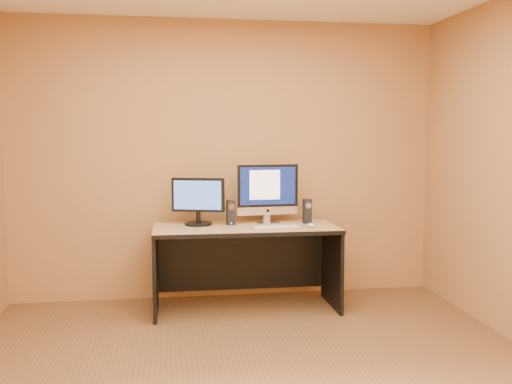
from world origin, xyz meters
TOP-DOWN VIEW (x-y plane):
  - floor at (0.00, 0.00)m, footprint 4.00×4.00m
  - walls at (0.00, 0.00)m, footprint 4.00×4.00m
  - desk at (0.12, 1.53)m, footprint 1.61×0.71m
  - imac at (0.35, 1.68)m, footprint 0.58×0.25m
  - second_monitor at (-0.28, 1.68)m, footprint 0.53×0.37m
  - speaker_left at (0.00, 1.65)m, footprint 0.07×0.08m
  - speaker_right at (0.70, 1.63)m, footprint 0.07×0.08m
  - keyboard at (0.37, 1.39)m, footprint 0.44×0.14m
  - mouse at (0.68, 1.41)m, footprint 0.07×0.11m
  - cable_a at (0.40, 1.84)m, footprint 0.11×0.20m
  - cable_b at (0.36, 1.84)m, footprint 0.05×0.18m

SIDE VIEW (x-z plane):
  - floor at x=0.00m, z-range 0.00..0.00m
  - desk at x=0.12m, z-range 0.00..0.74m
  - cable_a at x=0.40m, z-range 0.74..0.75m
  - cable_b at x=0.36m, z-range 0.74..0.75m
  - keyboard at x=0.37m, z-range 0.74..0.76m
  - mouse at x=0.68m, z-range 0.74..0.78m
  - speaker_left at x=0.00m, z-range 0.74..0.96m
  - speaker_right at x=0.70m, z-range 0.74..0.96m
  - second_monitor at x=-0.28m, z-range 0.74..1.16m
  - imac at x=0.35m, z-range 0.74..1.29m
  - walls at x=0.00m, z-range 0.00..2.60m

